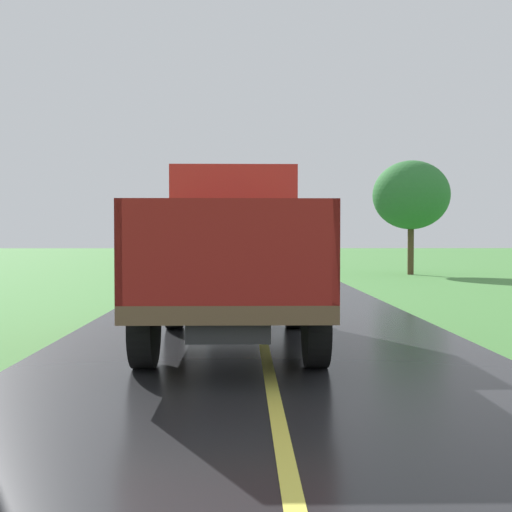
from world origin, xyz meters
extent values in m
cube|color=#2D2D30|center=(-0.46, 10.28, 0.68)|extent=(0.90, 5.51, 0.24)
cube|color=brown|center=(-0.46, 10.28, 0.88)|extent=(2.30, 5.80, 0.20)
cube|color=red|center=(-0.46, 12.23, 1.93)|extent=(2.10, 1.90, 1.90)
cube|color=black|center=(-0.46, 13.18, 2.26)|extent=(1.79, 0.02, 0.76)
cube|color=maroon|center=(-1.57, 9.30, 1.53)|extent=(0.08, 3.85, 1.10)
cube|color=maroon|center=(0.65, 9.30, 1.53)|extent=(0.08, 3.85, 1.10)
cube|color=maroon|center=(-0.46, 7.42, 1.53)|extent=(2.30, 0.08, 1.10)
cube|color=maroon|center=(-0.46, 11.19, 1.53)|extent=(2.30, 0.08, 1.10)
cylinder|color=black|center=(-1.51, 12.08, 0.58)|extent=(0.28, 1.00, 1.00)
cylinder|color=black|center=(0.59, 12.08, 0.58)|extent=(0.28, 1.00, 1.00)
cylinder|color=black|center=(-1.51, 8.68, 0.58)|extent=(0.28, 1.00, 1.00)
cylinder|color=black|center=(0.59, 8.68, 0.58)|extent=(0.28, 1.00, 1.00)
ellipsoid|color=#A5C41E|center=(-0.45, 9.03, 1.51)|extent=(0.58, 0.71, 0.41)
ellipsoid|color=#A8C92E|center=(0.00, 9.43, 1.83)|extent=(0.53, 0.59, 0.39)
ellipsoid|color=#A8CD2A|center=(0.39, 7.87, 1.45)|extent=(0.48, 0.56, 0.51)
ellipsoid|color=#A9C426|center=(-0.06, 9.19, 1.48)|extent=(0.45, 0.57, 0.42)
ellipsoid|color=#ACD131|center=(0.42, 8.17, 1.19)|extent=(0.55, 0.55, 0.36)
ellipsoid|color=#ACCA1F|center=(-1.23, 10.45, 1.19)|extent=(0.50, 0.48, 0.51)
cylinder|color=#4C3823|center=(7.28, 29.42, 1.11)|extent=(0.28, 0.28, 2.22)
ellipsoid|color=#2D7033|center=(7.28, 29.42, 3.60)|extent=(3.45, 3.45, 3.10)
camera|label=1|loc=(-0.30, 0.95, 1.68)|focal=44.37mm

